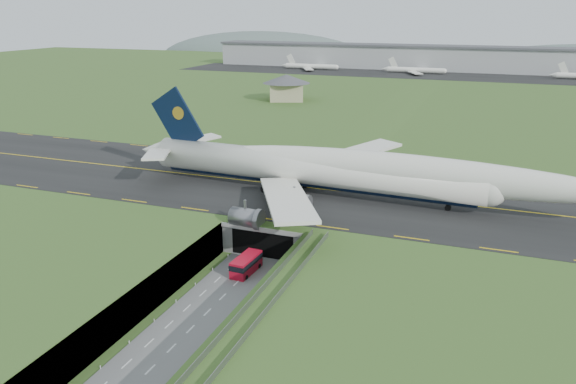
% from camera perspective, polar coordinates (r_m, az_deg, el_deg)
% --- Properties ---
extents(ground, '(900.00, 900.00, 0.00)m').
position_cam_1_polar(ground, '(96.79, -4.49, -8.56)').
color(ground, '#3D5B24').
rests_on(ground, ground).
extents(airfield_deck, '(800.00, 800.00, 6.00)m').
position_cam_1_polar(airfield_deck, '(95.48, -4.53, -6.95)').
color(airfield_deck, gray).
rests_on(airfield_deck, ground).
extents(trench_road, '(12.00, 75.00, 0.20)m').
position_cam_1_polar(trench_road, '(90.79, -6.51, -10.46)').
color(trench_road, slate).
rests_on(trench_road, ground).
extents(taxiway, '(800.00, 44.00, 0.18)m').
position_cam_1_polar(taxiway, '(122.98, 1.91, 0.44)').
color(taxiway, black).
rests_on(taxiway, airfield_deck).
extents(tunnel_portal, '(17.00, 22.30, 6.00)m').
position_cam_1_polar(tunnel_portal, '(109.46, -0.85, -3.35)').
color(tunnel_portal, gray).
rests_on(tunnel_portal, ground).
extents(guideway, '(3.00, 53.00, 7.05)m').
position_cam_1_polar(guideway, '(74.93, -3.06, -12.39)').
color(guideway, '#A8A8A3').
rests_on(guideway, ground).
extents(jumbo_jet, '(103.84, 65.02, 21.53)m').
position_cam_1_polar(jumbo_jet, '(115.54, 5.66, 2.17)').
color(jumbo_jet, white).
rests_on(jumbo_jet, ground).
extents(shuttle_tram, '(3.17, 7.45, 2.99)m').
position_cam_1_polar(shuttle_tram, '(97.25, -4.27, -7.34)').
color(shuttle_tram, red).
rests_on(shuttle_tram, ground).
extents(service_building, '(26.20, 26.20, 11.06)m').
position_cam_1_polar(service_building, '(244.12, -0.17, 10.82)').
color(service_building, tan).
rests_on(service_building, ground).
extents(cargo_terminal, '(320.00, 67.00, 15.60)m').
position_cam_1_polar(cargo_terminal, '(380.52, 15.27, 13.01)').
color(cargo_terminal, '#B2B2B2').
rests_on(cargo_terminal, ground).
extents(distant_hills, '(700.00, 91.00, 60.00)m').
position_cam_1_polar(distant_hills, '(511.04, 23.99, 11.22)').
color(distant_hills, slate).
rests_on(distant_hills, ground).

